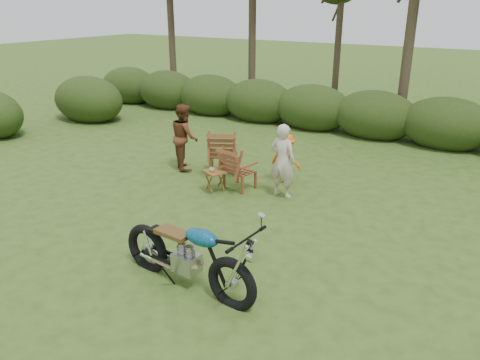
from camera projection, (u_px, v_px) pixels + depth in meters
The scene contains 10 objects.
ground at pixel (196, 274), 7.05m from camera, with size 80.00×80.00×0.00m, color #314818.
tree_line at pixel (412, 2), 13.18m from camera, with size 22.52×11.62×8.14m.
motorcycle at pixel (188, 284), 6.78m from camera, with size 2.26×0.86×1.29m, color #0D7AB0, non-canonical shape.
lawn_chair_right at pixel (240, 188), 10.25m from camera, with size 0.66×0.66×0.96m, color #5E2E17, non-canonical shape.
lawn_chair_left at pixel (223, 173), 11.18m from camera, with size 0.74×0.74×1.07m, color #5D2B17, non-canonical shape.
side_table at pixel (215, 182), 9.97m from camera, with size 0.46×0.39×0.48m, color brown, non-canonical shape.
cup at pixel (212, 170), 9.85m from camera, with size 0.11×0.11×0.09m, color beige.
adult_a at pixel (281, 196), 9.85m from camera, with size 0.57×0.37×1.56m, color beige.
adult_b at pixel (186, 168), 11.51m from camera, with size 0.77×0.60×1.59m, color #5C311A.
child at pixel (285, 182), 10.59m from camera, with size 0.73×0.42×1.13m, color orange.
Camera 1 is at (3.74, -4.83, 3.85)m, focal length 35.00 mm.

